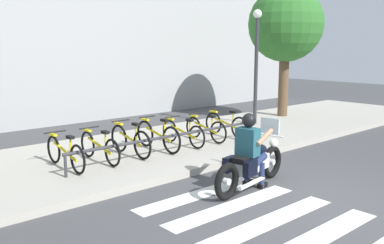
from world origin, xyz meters
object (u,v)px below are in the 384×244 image
bicycle_4 (183,133)px  bicycle_6 (226,125)px  bicycle_0 (65,153)px  bike_rack (172,137)px  bicycle_3 (158,136)px  street_lamp (256,56)px  motorcycle (252,164)px  bicycle_1 (99,147)px  tree_near_rack (286,25)px  bicycle_2 (130,140)px  rider (250,146)px  bicycle_5 (205,129)px

bicycle_4 → bicycle_6: bearing=-0.0°
bicycle_0 → bike_rack: (2.38, -0.56, 0.09)m
bicycle_6 → bicycle_4: bearing=180.0°
bicycle_3 → street_lamp: bearing=10.1°
motorcycle → bike_rack: (0.07, 2.50, 0.11)m
bicycle_1 → tree_near_rack: bearing=8.4°
bicycle_4 → bike_rack: size_ratio=0.31×
motorcycle → bicycle_0: motorcycle is taller
bicycle_4 → bicycle_6: size_ratio=1.00×
bicycle_2 → bicycle_6: size_ratio=0.98×
motorcycle → bicycle_1: bearing=116.4°
motorcycle → street_lamp: 6.33m
street_lamp → tree_near_rack: tree_near_rack is taller
motorcycle → bicycle_2: motorcycle is taller
street_lamp → bicycle_6: bearing=-159.6°
rider → bicycle_5: rider is taller
bicycle_1 → bicycle_3: bearing=-0.1°
bicycle_3 → bicycle_6: 2.38m
motorcycle → tree_near_rack: bearing=32.6°
bicycle_4 → rider: bearing=-107.1°
bicycle_0 → bicycle_6: bicycle_6 is taller
bicycle_6 → tree_near_rack: (4.22, 1.22, 2.90)m
motorcycle → bicycle_5: motorcycle is taller
motorcycle → tree_near_rack: size_ratio=0.48×
motorcycle → bicycle_1: (-1.52, 3.05, 0.02)m
bicycle_3 → bike_rack: size_ratio=0.32×
motorcycle → bicycle_1: size_ratio=1.37×
rider → street_lamp: bearing=39.3°
bike_rack → street_lamp: 5.10m
bicycle_6 → bike_rack: 2.45m
bicycle_1 → bicycle_2: bicycle_2 is taller
street_lamp → bicycle_3: bearing=-169.9°
bicycle_0 → bicycle_2: 1.59m
bicycle_3 → bicycle_6: size_ratio=1.04×
rider → bicycle_6: rider is taller
bicycle_2 → bicycle_5: bearing=0.0°
bicycle_0 → bicycle_1: size_ratio=1.03×
bike_rack → bicycle_3: bearing=90.0°
rider → bicycle_0: (-2.24, 3.06, -0.35)m
bicycle_6 → street_lamp: 2.98m
tree_near_rack → street_lamp: bearing=-168.8°
motorcycle → street_lamp: size_ratio=0.60×
bicycle_1 → bicycle_0: bearing=180.0°
motorcycle → tree_near_rack: (6.68, 4.26, 2.94)m
motorcycle → bike_rack: motorcycle is taller
rider → street_lamp: size_ratio=0.38×
bicycle_1 → bike_rack: bicycle_1 is taller
bicycle_1 → bicycle_5: 3.18m
motorcycle → bicycle_0: 3.83m
bicycle_5 → bicycle_0: bearing=180.0°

